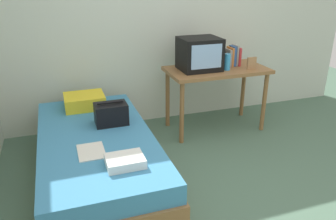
{
  "coord_description": "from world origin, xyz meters",
  "views": [
    {
      "loc": [
        -1.28,
        -1.93,
        1.77
      ],
      "look_at": [
        -0.3,
        0.96,
        0.52
      ],
      "focal_mm": 35.99,
      "sensor_mm": 36.0,
      "label": 1
    }
  ],
  "objects": [
    {
      "name": "picture_frame",
      "position": [
        0.82,
        1.3,
        0.82
      ],
      "size": [
        0.11,
        0.02,
        0.14
      ],
      "primitive_type": "cube",
      "color": "#9E754C",
      "rests_on": "desk"
    },
    {
      "name": "bed",
      "position": [
        -1.03,
        0.81,
        0.22
      ],
      "size": [
        1.0,
        2.0,
        0.44
      ],
      "color": "olive",
      "rests_on": "ground"
    },
    {
      "name": "desk",
      "position": [
        0.47,
        1.46,
        0.65
      ],
      "size": [
        1.16,
        0.6,
        0.75
      ],
      "color": "olive",
      "rests_on": "ground"
    },
    {
      "name": "wall_back",
      "position": [
        0.0,
        2.0,
        1.3
      ],
      "size": [
        5.2,
        0.1,
        2.6
      ],
      "primitive_type": "cube",
      "color": "silver",
      "rests_on": "ground"
    },
    {
      "name": "remote_dark",
      "position": [
        -0.93,
        0.23,
        0.45
      ],
      "size": [
        0.04,
        0.16,
        0.02
      ],
      "primitive_type": "cube",
      "color": "black",
      "rests_on": "bed"
    },
    {
      "name": "book_row",
      "position": [
        0.7,
        1.53,
        0.86
      ],
      "size": [
        0.15,
        0.17,
        0.24
      ],
      "color": "gray",
      "rests_on": "desk"
    },
    {
      "name": "ground_plane",
      "position": [
        0.0,
        0.0,
        0.0
      ],
      "size": [
        8.0,
        8.0,
        0.0
      ],
      "primitive_type": "plane",
      "color": "#4C6B56"
    },
    {
      "name": "tv",
      "position": [
        0.25,
        1.48,
        0.93
      ],
      "size": [
        0.44,
        0.39,
        0.36
      ],
      "color": "black",
      "rests_on": "desk"
    },
    {
      "name": "magazine",
      "position": [
        -1.1,
        0.51,
        0.45
      ],
      "size": [
        0.21,
        0.29,
        0.01
      ],
      "primitive_type": "cube",
      "color": "white",
      "rests_on": "bed"
    },
    {
      "name": "pillow",
      "position": [
        -1.04,
        1.51,
        0.51
      ],
      "size": [
        0.41,
        0.35,
        0.14
      ],
      "primitive_type": "cube",
      "color": "yellow",
      "rests_on": "bed"
    },
    {
      "name": "folded_towel",
      "position": [
        -0.89,
        0.22,
        0.48
      ],
      "size": [
        0.28,
        0.22,
        0.07
      ],
      "primitive_type": "cube",
      "color": "white",
      "rests_on": "bed"
    },
    {
      "name": "handbag",
      "position": [
        -0.85,
        1.0,
        0.54
      ],
      "size": [
        0.3,
        0.2,
        0.22
      ],
      "color": "black",
      "rests_on": "bed"
    },
    {
      "name": "water_bottle",
      "position": [
        0.54,
        1.36,
        0.84
      ],
      "size": [
        0.08,
        0.08,
        0.18
      ],
      "primitive_type": "cylinder",
      "color": "#3399DB",
      "rests_on": "desk"
    }
  ]
}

